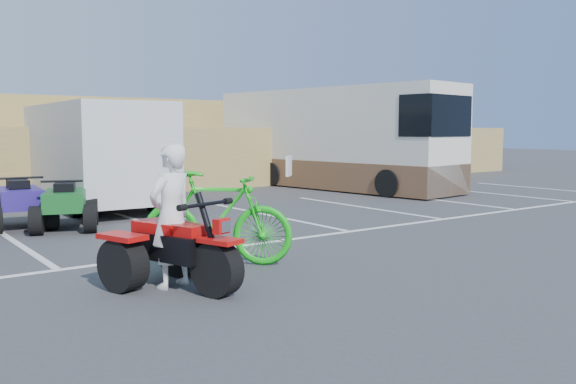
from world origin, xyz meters
TOP-DOWN VIEW (x-y plane):
  - ground at (0.00, 0.00)m, footprint 100.00×100.00m
  - parking_stripes at (0.87, 4.07)m, footprint 28.00×5.16m
  - grass_embankment at (0.00, 15.48)m, footprint 40.00×8.50m
  - red_trike_atv at (-1.76, 0.50)m, footprint 1.76×2.03m
  - rider at (-1.81, 0.64)m, footprint 0.75×0.61m
  - green_dirt_bike at (-0.72, 1.48)m, footprint 2.01×2.04m
  - cargo_trailer at (0.03, 8.79)m, footprint 2.34×5.52m
  - rv_motorhome at (8.19, 9.39)m, footprint 3.44×9.14m
  - quad_atv_blue at (-2.27, 6.57)m, footprint 1.37×1.74m
  - quad_atv_green at (-1.59, 5.83)m, footprint 1.64×1.87m

SIDE VIEW (x-z plane):
  - ground at x=0.00m, z-range 0.00..0.00m
  - red_trike_atv at x=-1.76m, z-range -0.56..0.56m
  - quad_atv_blue at x=-2.27m, z-range -0.53..0.53m
  - quad_atv_green at x=-1.59m, z-range -0.51..0.51m
  - parking_stripes at x=0.87m, z-range 0.00..0.01m
  - green_dirt_bike at x=-0.72m, z-range 0.00..1.34m
  - rider at x=-1.81m, z-range 0.00..1.77m
  - cargo_trailer at x=0.03m, z-range 0.10..2.65m
  - rv_motorhome at x=8.19m, z-range -0.21..3.00m
  - grass_embankment at x=0.00m, z-range -0.13..2.97m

